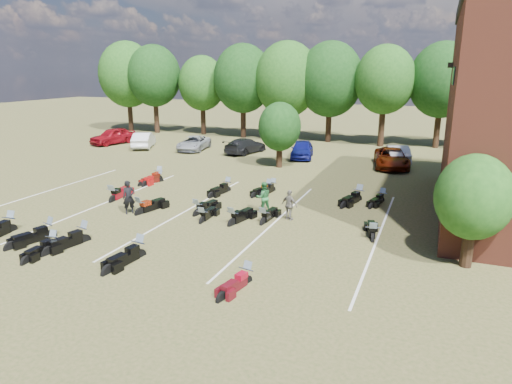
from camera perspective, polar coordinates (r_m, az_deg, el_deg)
The scene contains 35 objects.
ground at distance 20.55m, azimuth -5.90°, elevation -5.78°, with size 160.00×160.00×0.00m, color brown.
car_0 at distance 47.87m, azimuth -17.44°, elevation 6.70°, with size 1.89×4.71×1.60m, color maroon.
car_1 at distance 44.80m, azimuth -13.86°, elevation 6.33°, with size 1.57×4.49×1.48m, color silver.
car_2 at distance 42.62m, azimuth -7.78°, elevation 6.06°, with size 2.13×4.63×1.29m, color #92969A.
car_3 at distance 40.71m, azimuth -1.33°, elevation 5.81°, with size 1.88×4.62×1.34m, color black.
car_4 at distance 38.67m, azimuth 5.78°, elevation 5.33°, with size 1.74×4.32×1.47m, color navy.
car_5 at distance 37.84m, azimuth 17.14°, elevation 4.53°, with size 1.59×4.55×1.50m, color silver.
car_6 at distance 36.29m, azimuth 16.59°, elevation 4.11°, with size 2.43×5.27×1.47m, color #511404.
person_black at distance 24.48m, azimuth -15.61°, elevation -0.65°, with size 0.64×0.42×1.76m, color black.
person_green at distance 23.82m, azimuth 0.93°, elevation -0.65°, with size 0.80×0.62×1.64m, color #286C35.
person_grey at distance 22.67m, azimuth 4.20°, elevation -1.65°, with size 0.91×0.38×1.55m, color #625D54.
motorcycle_0 at distance 24.12m, azimuth -28.28°, elevation -4.37°, with size 0.78×2.44×1.36m, color black, non-canonical shape.
motorcycle_1 at distance 22.51m, azimuth -24.38°, elevation -5.22°, with size 0.75×2.35×1.31m, color black, non-canonical shape.
motorcycle_2 at distance 21.42m, azimuth -20.73°, elevation -5.85°, with size 0.75×2.36×1.32m, color black, non-canonical shape.
motorcycle_3 at distance 21.05m, azimuth -24.00°, elevation -6.57°, with size 0.65×2.04×1.14m, color black, non-canonical shape.
motorcycle_4 at distance 19.08m, azimuth -14.37°, elevation -7.90°, with size 0.75×2.34×1.30m, color black, non-canonical shape.
motorcycle_6 at distance 16.42m, azimuth -1.20°, elevation -11.33°, with size 0.64×2.00×1.12m, color #4A0A12, non-canonical shape.
motorcycle_7 at distance 27.26m, azimuth -17.43°, elevation -1.11°, with size 0.78×2.45×1.36m, color maroon, non-canonical shape.
motorcycle_8 at distance 24.50m, azimuth -14.24°, elevation -2.68°, with size 0.76×2.39×1.33m, color black, non-canonical shape.
motorcycle_9 at distance 23.78m, azimuth -7.32°, elevation -2.87°, with size 0.71×2.22×1.24m, color black, non-canonical shape.
motorcycle_10 at distance 22.15m, azimuth -2.96°, elevation -4.14°, with size 0.73×2.31×1.29m, color black, non-canonical shape.
motorcycle_11 at distance 22.65m, azimuth -6.72°, elevation -3.78°, with size 0.64×2.01×1.12m, color black, non-canonical shape.
motorcycle_12 at distance 22.31m, azimuth 0.91°, elevation -3.98°, with size 0.68×2.13×1.19m, color black, non-canonical shape.
motorcycle_13 at distance 20.89m, azimuth 14.32°, elevation -5.84°, with size 0.68×2.12×1.18m, color black, non-canonical shape.
motorcycle_14 at distance 31.15m, azimuth -11.94°, elevation 1.27°, with size 0.64×2.02×1.12m, color #500F0B, non-canonical shape.
motorcycle_15 at distance 31.57m, azimuth -12.01°, elevation 1.45°, with size 0.75×2.36×1.32m, color #A00B0D, non-canonical shape.
motorcycle_16 at distance 28.13m, azimuth -3.62°, elevation 0.08°, with size 0.71×2.22×1.24m, color black, non-canonical shape.
motorcycle_17 at distance 27.94m, azimuth 1.50°, elevation 0.00°, with size 0.64×2.02×1.13m, color black, non-canonical shape.
motorcycle_18 at distance 28.12m, azimuth 2.08°, elevation 0.09°, with size 0.65×2.03×1.13m, color black, non-canonical shape.
motorcycle_19 at distance 26.72m, azimuth 12.65°, elevation -1.09°, with size 0.75×2.36×1.32m, color black, non-canonical shape.
motorcycle_20 at distance 26.81m, azimuth 15.40°, elevation -1.22°, with size 0.64×2.00×1.12m, color black, non-canonical shape.
tree_line at distance 47.03m, azimuth 9.70°, elevation 13.78°, with size 56.00×6.00×9.79m.
young_tree_near_building at distance 18.59m, azimuth 25.59°, elevation -0.59°, with size 2.80×2.80×4.16m.
young_tree_midfield at distance 34.52m, azimuth 2.97°, elevation 8.15°, with size 3.20×3.20×4.70m.
parking_lines at distance 24.41m, azimuth -8.91°, elevation -2.44°, with size 20.10×14.00×0.01m.
Camera 1 is at (9.00, -16.95, 7.34)m, focal length 32.00 mm.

